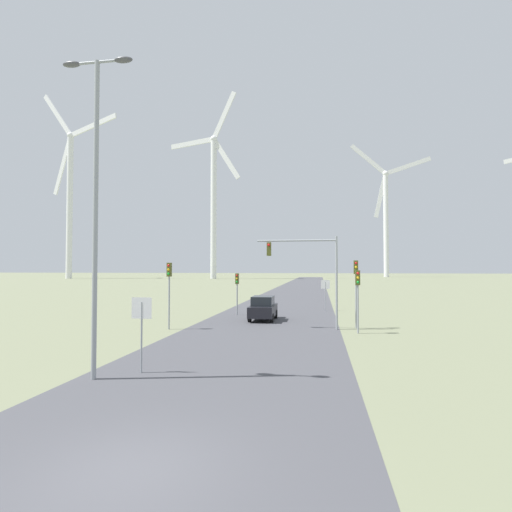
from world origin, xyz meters
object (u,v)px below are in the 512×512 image
traffic_light_post_mid_left (237,284)px  traffic_light_post_mid_right (356,279)px  streetlamp (96,182)px  traffic_light_post_near_right (358,287)px  wind_turbine_far_left (70,190)px  wind_turbine_center (386,213)px  traffic_light_post_near_left (169,281)px  stop_sign_far (325,289)px  wind_turbine_left (214,194)px  stop_sign_near (142,320)px  traffic_light_mast_overhead (308,262)px  car_approaching (263,308)px

traffic_light_post_mid_left → traffic_light_post_mid_right: traffic_light_post_mid_right is taller
streetlamp → traffic_light_post_near_right: 16.17m
wind_turbine_far_left → wind_turbine_center: bearing=20.2°
traffic_light_post_near_left → traffic_light_post_near_right: (11.97, 0.24, -0.34)m
stop_sign_far → wind_turbine_left: 116.13m
stop_sign_near → traffic_light_post_near_right: (9.00, 10.61, 0.81)m
traffic_light_post_near_right → wind_turbine_center: size_ratio=0.06×
stop_sign_near → wind_turbine_left: wind_turbine_left is taller
traffic_light_mast_overhead → wind_turbine_left: bearing=108.0°
traffic_light_post_mid_left → traffic_light_mast_overhead: 9.40m
traffic_light_post_near_left → traffic_light_post_mid_right: bearing=10.9°
traffic_light_post_near_right → wind_turbine_left: wind_turbine_left is taller
streetlamp → car_approaching: 18.42m
traffic_light_post_mid_left → traffic_light_mast_overhead: traffic_light_mast_overhead is taller
traffic_light_post_mid_left → stop_sign_far: bearing=30.8°
stop_sign_far → streetlamp: bearing=-109.3°
stop_sign_far → stop_sign_near: bearing=-107.3°
streetlamp → stop_sign_far: bearing=70.7°
stop_sign_near → traffic_light_post_near_right: bearing=49.7°
traffic_light_post_mid_left → wind_turbine_left: wind_turbine_left is taller
traffic_light_post_mid_left → wind_turbine_far_left: bearing=129.7°
traffic_light_post_mid_right → car_approaching: traffic_light_post_mid_right is taller
traffic_light_post_near_right → traffic_light_post_mid_left: 12.35m
traffic_light_post_mid_left → wind_turbine_left: (-31.80, 109.70, 28.82)m
wind_turbine_far_left → traffic_light_mast_overhead: bearing=-50.2°
stop_sign_near → stop_sign_far: same height
streetlamp → stop_sign_near: streetlamp is taller
car_approaching → wind_turbine_far_left: bearing=129.7°
traffic_light_post_near_left → traffic_light_post_near_right: traffic_light_post_near_left is taller
traffic_light_post_near_right → car_approaching: size_ratio=0.93×
stop_sign_far → traffic_light_post_mid_left: 8.70m
traffic_light_post_near_right → traffic_light_post_mid_left: (-9.22, 8.21, -0.22)m
stop_sign_near → wind_turbine_far_left: size_ratio=0.04×
traffic_light_post_mid_left → car_approaching: bearing=-48.3°
stop_sign_near → traffic_light_mast_overhead: size_ratio=0.47×
wind_turbine_center → traffic_light_post_near_right: bearing=-99.7°
traffic_light_mast_overhead → wind_turbine_left: size_ratio=0.09×
traffic_light_post_near_left → traffic_light_post_near_right: bearing=1.1°
wind_turbine_far_left → traffic_light_post_mid_right: bearing=-49.0°
traffic_light_post_near_right → wind_turbine_far_left: 151.48m
streetlamp → traffic_light_mast_overhead: size_ratio=1.92×
traffic_light_post_mid_right → traffic_light_mast_overhead: traffic_light_mast_overhead is taller
traffic_light_post_near_left → wind_turbine_left: 124.91m
stop_sign_near → traffic_light_post_near_right: traffic_light_post_near_right is taller
traffic_light_post_mid_left → traffic_light_post_near_left: bearing=-108.0°
stop_sign_far → traffic_light_post_mid_right: (1.84, -10.57, 1.26)m
streetlamp → traffic_light_post_mid_left: streetlamp is taller
stop_sign_far → traffic_light_post_mid_left: (-7.46, -4.44, 0.59)m
wind_turbine_center → streetlamp: bearing=-102.4°
traffic_light_post_near_right → traffic_light_mast_overhead: 3.68m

